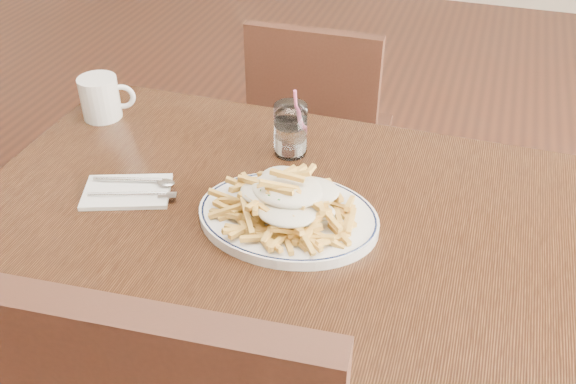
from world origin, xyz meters
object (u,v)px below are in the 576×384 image
(fries_plate, at_px, (288,217))
(water_glass, at_px, (291,132))
(chair_far, at_px, (318,130))
(coffee_mug, at_px, (101,98))
(table, at_px, (273,245))
(loaded_fries, at_px, (288,195))

(fries_plate, bearing_deg, water_glass, 106.58)
(water_glass, bearing_deg, chair_far, 98.68)
(coffee_mug, bearing_deg, chair_far, 54.55)
(table, xyz_separation_m, chair_far, (-0.12, 0.78, -0.19))
(chair_far, height_order, loaded_fries, loaded_fries)
(loaded_fries, bearing_deg, water_glass, 106.58)
(chair_far, bearing_deg, coffee_mug, -125.45)
(loaded_fries, relative_size, water_glass, 1.63)
(fries_plate, bearing_deg, table, 158.96)
(coffee_mug, bearing_deg, water_glass, -1.84)
(coffee_mug, bearing_deg, loaded_fries, -24.66)
(fries_plate, xyz_separation_m, loaded_fries, (0.00, -0.00, 0.05))
(water_glass, bearing_deg, coffee_mug, 178.16)
(table, relative_size, loaded_fries, 4.69)
(table, height_order, water_glass, water_glass)
(table, xyz_separation_m, coffee_mug, (-0.51, 0.24, 0.13))
(table, bearing_deg, fries_plate, -21.04)
(table, bearing_deg, loaded_fries, -21.04)
(fries_plate, bearing_deg, chair_far, 101.06)
(table, height_order, coffee_mug, coffee_mug)
(chair_far, distance_m, coffee_mug, 0.74)
(water_glass, relative_size, coffee_mug, 1.27)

